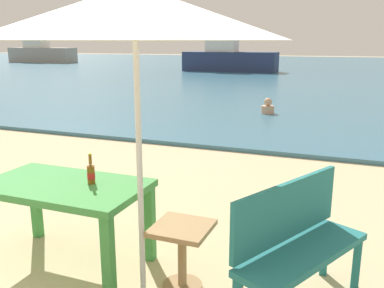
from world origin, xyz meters
name	(u,v)px	position (x,y,z in m)	size (l,w,h in m)	color
sea_water	(332,69)	(0.00, 30.00, 0.04)	(120.00, 50.00, 0.08)	#386B84
picnic_table_green	(64,195)	(-0.54, 0.69, 0.65)	(1.40, 0.80, 0.76)	#3D8C42
beer_bottle_amber	(91,173)	(-0.31, 0.77, 0.85)	(0.07, 0.07, 0.26)	brown
patio_umbrella	(135,13)	(0.27, 0.55, 2.12)	(2.10, 2.10, 2.30)	silver
side_table_wood	(182,248)	(0.54, 0.72, 0.35)	(0.44, 0.44, 0.54)	#9E7A51
bench_teal_center	(296,239)	(1.40, 0.82, 0.54)	(0.85, 1.24, 0.95)	#237275
swimmer_person	(268,107)	(-0.43, 8.91, 0.24)	(0.34, 0.34, 0.41)	tan
boat_cargo_ship	(229,59)	(-6.04, 24.14, 0.86)	(5.99, 1.63, 2.18)	navy
boat_fishing_trawler	(42,53)	(-25.55, 29.45, 0.92)	(6.46, 1.76, 2.35)	gray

